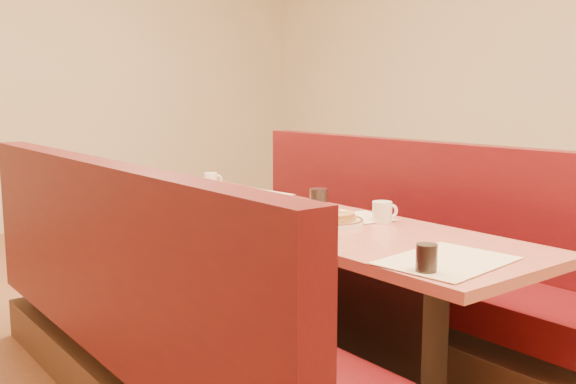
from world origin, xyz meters
TOP-DOWN VIEW (x-y plane):
  - ground at (0.00, 0.00)m, footprint 8.00×8.00m
  - diner_table at (0.00, 0.00)m, footprint 0.70×2.50m
  - booth_left at (-0.73, 0.00)m, footprint 0.55×2.50m
  - booth_right at (0.73, 0.00)m, footprint 0.55×2.50m
  - placemat_near_left at (-0.12, -1.01)m, footprint 0.47×0.37m
  - placemat_near_right at (0.12, -0.28)m, footprint 0.39×0.32m
  - placemat_far_left at (-0.12, 0.65)m, footprint 0.53×0.46m
  - placemat_far_right at (0.12, 0.54)m, footprint 0.48×0.38m
  - pancake_plate at (0.00, -0.30)m, footprint 0.27×0.27m
  - eggs_plate at (-0.22, -0.32)m, footprint 0.25×0.25m
  - extra_plate_mid at (-0.01, 0.19)m, footprint 0.19×0.19m
  - extra_plate_far at (-0.15, 1.10)m, footprint 0.21×0.21m
  - coffee_mug_a at (0.19, -0.41)m, footprint 0.12×0.09m
  - coffee_mug_b at (-0.28, -0.23)m, footprint 0.11×0.08m
  - coffee_mug_c at (0.17, 0.98)m, footprint 0.11×0.08m
  - coffee_mug_d at (-0.27, 1.10)m, footprint 0.14×0.10m
  - soda_tumbler_near at (-0.28, -1.05)m, footprint 0.07×0.07m
  - soda_tumbler_mid at (0.13, -0.06)m, footprint 0.08×0.08m

SIDE VIEW (x-z plane):
  - ground at x=0.00m, z-range 0.00..0.00m
  - booth_left at x=-0.73m, z-range -0.16..0.89m
  - booth_right at x=0.73m, z-range -0.16..0.89m
  - diner_table at x=0.00m, z-range 0.00..0.75m
  - placemat_near_left at x=-0.12m, z-range 0.75..0.76m
  - placemat_near_right at x=0.12m, z-range 0.75..0.76m
  - placemat_far_left at x=-0.12m, z-range 0.75..0.76m
  - placemat_far_right at x=0.12m, z-range 0.75..0.76m
  - extra_plate_mid at x=-0.01m, z-range 0.74..0.78m
  - extra_plate_far at x=-0.15m, z-range 0.74..0.79m
  - eggs_plate at x=-0.22m, z-range 0.74..0.79m
  - pancake_plate at x=0.00m, z-range 0.74..0.80m
  - coffee_mug_c at x=0.17m, z-range 0.75..0.83m
  - coffee_mug_b at x=-0.28m, z-range 0.75..0.84m
  - soda_tumbler_near at x=-0.28m, z-range 0.75..0.84m
  - coffee_mug_a at x=0.19m, z-range 0.75..0.84m
  - coffee_mug_d at x=-0.27m, z-range 0.75..0.86m
  - soda_tumbler_mid at x=0.13m, z-range 0.75..0.86m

